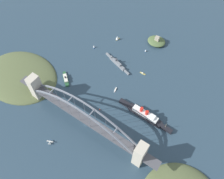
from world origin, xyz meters
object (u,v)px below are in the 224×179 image
at_px(naval_cruiser, 117,63).
at_px(seaplane_taxiing_near_bridge, 50,142).
at_px(harbor_ferry_steamer, 66,79).
at_px(harbor_arch_bridge, 83,117).
at_px(channel_marker_buoy, 100,109).
at_px(ocean_liner, 145,115).
at_px(fort_island_mid_harbor, 156,41).
at_px(small_boat_4, 94,46).
at_px(small_boat_1, 115,90).
at_px(small_boat_3, 117,38).
at_px(small_boat_0, 143,73).
at_px(small_boat_2, 146,50).

bearing_deg(naval_cruiser, seaplane_taxiing_near_bridge, -88.87).
distance_m(naval_cruiser, harbor_ferry_steamer, 105.20).
xyz_separation_m(harbor_arch_bridge, channel_marker_buoy, (3.10, 37.79, -27.09)).
xyz_separation_m(ocean_liner, fort_island_mid_harbor, (-67.56, 168.77, -0.50)).
relative_size(ocean_liner, channel_marker_buoy, 37.40).
bearing_deg(small_boat_4, naval_cruiser, -9.36).
bearing_deg(small_boat_1, small_boat_4, 146.68).
distance_m(harbor_ferry_steamer, seaplane_taxiing_near_bridge, 126.13).
relative_size(harbor_arch_bridge, naval_cruiser, 3.93).
bearing_deg(small_boat_1, harbor_arch_bridge, -91.54).
relative_size(ocean_liner, small_boat_3, 9.33).
height_order(ocean_liner, small_boat_4, ocean_liner).
bearing_deg(small_boat_0, small_boat_1, -109.70).
distance_m(fort_island_mid_harbor, channel_marker_buoy, 201.39).
height_order(seaplane_taxiing_near_bridge, channel_marker_buoy, seaplane_taxiing_near_bridge).
height_order(harbor_arch_bridge, harbor_ferry_steamer, harbor_arch_bridge).
xyz_separation_m(small_boat_0, small_boat_4, (-120.17, 2.84, 2.63)).
relative_size(harbor_arch_bridge, ocean_liner, 2.61).
height_order(naval_cruiser, seaplane_taxiing_near_bridge, naval_cruiser).
bearing_deg(small_boat_4, small_boat_0, -1.35).
height_order(harbor_ferry_steamer, seaplane_taxiing_near_bridge, harbor_ferry_steamer).
bearing_deg(small_boat_4, seaplane_taxiing_near_bridge, -71.41).
relative_size(harbor_arch_bridge, channel_marker_buoy, 97.63).
bearing_deg(channel_marker_buoy, ocean_liner, 24.77).
height_order(small_boat_0, small_boat_2, small_boat_2).
distance_m(seaplane_taxiing_near_bridge, small_boat_0, 210.81).
height_order(harbor_arch_bridge, small_boat_1, harbor_arch_bridge).
bearing_deg(seaplane_taxiing_near_bridge, channel_marker_buoy, 72.66).
height_order(harbor_arch_bridge, fort_island_mid_harbor, harbor_arch_bridge).
bearing_deg(ocean_liner, small_boat_4, 154.16).
relative_size(small_boat_3, channel_marker_buoy, 4.01).
xyz_separation_m(harbor_ferry_steamer, channel_marker_buoy, (91.71, -16.52, -1.28)).
xyz_separation_m(fort_island_mid_harbor, small_boat_4, (-101.84, -86.72, -1.66)).
height_order(ocean_liner, small_boat_1, ocean_liner).
relative_size(fort_island_mid_harbor, small_boat_0, 3.25).
relative_size(naval_cruiser, channel_marker_buoy, 24.86).
xyz_separation_m(ocean_liner, channel_marker_buoy, (-70.57, -32.56, -4.40)).
distance_m(ocean_liner, small_boat_0, 93.38).
distance_m(seaplane_taxiing_near_bridge, small_boat_1, 145.83).
height_order(naval_cruiser, small_boat_3, naval_cruiser).
bearing_deg(small_boat_1, fort_island_mid_harbor, 88.58).
distance_m(ocean_liner, naval_cruiser, 125.62).
distance_m(harbor_arch_bridge, fort_island_mid_harbor, 240.32).
relative_size(small_boat_1, small_boat_4, 1.66).
bearing_deg(channel_marker_buoy, harbor_ferry_steamer, 169.79).
height_order(naval_cruiser, small_boat_0, naval_cruiser).
bearing_deg(channel_marker_buoy, naval_cruiser, 107.60).
height_order(naval_cruiser, channel_marker_buoy, naval_cruiser).
bearing_deg(small_boat_2, small_boat_1, -88.77).
bearing_deg(small_boat_4, harbor_arch_bridge, -57.86).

